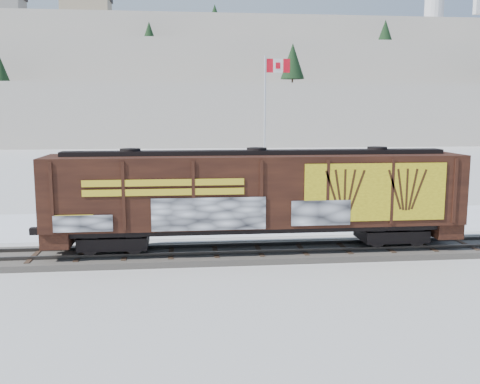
{
  "coord_description": "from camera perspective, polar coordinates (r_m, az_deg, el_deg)",
  "views": [
    {
      "loc": [
        -1.41,
        -23.78,
        6.53
      ],
      "look_at": [
        1.46,
        3.0,
        2.52
      ],
      "focal_mm": 40.0,
      "sensor_mm": 36.0,
      "label": 1
    }
  ],
  "objects": [
    {
      "name": "rail_track",
      "position": [
        24.66,
        -2.66,
        -6.55
      ],
      "size": [
        50.0,
        3.4,
        0.43
      ],
      "color": "#59544C",
      "rests_on": "ground"
    },
    {
      "name": "hillside",
      "position": [
        163.76,
        -5.76,
        11.17
      ],
      "size": [
        360.0,
        110.0,
        93.0
      ],
      "color": "white",
      "rests_on": "ground"
    },
    {
      "name": "flagpole",
      "position": [
        40.18,
        2.8,
        4.67
      ],
      "size": [
        2.3,
        0.9,
        10.65
      ],
      "color": "silver",
      "rests_on": "ground"
    },
    {
      "name": "car_dark",
      "position": [
        33.33,
        9.28,
        -1.61
      ],
      "size": [
        5.36,
        2.99,
        1.47
      ],
      "primitive_type": "imported",
      "rotation": [
        0.0,
        0.0,
        1.76
      ],
      "color": "#21242A",
      "rests_on": "parking_strip"
    },
    {
      "name": "car_silver",
      "position": [
        32.68,
        -9.91,
        -1.93
      ],
      "size": [
        4.28,
        2.86,
        1.35
      ],
      "primitive_type": "imported",
      "rotation": [
        0.0,
        0.0,
        1.92
      ],
      "color": "silver",
      "rests_on": "parking_strip"
    },
    {
      "name": "ground",
      "position": [
        24.7,
        -2.65,
        -6.88
      ],
      "size": [
        500.0,
        500.0,
        0.0
      ],
      "primitive_type": "plane",
      "color": "white",
      "rests_on": "ground"
    },
    {
      "name": "car_white",
      "position": [
        32.24,
        -9.44,
        -1.83
      ],
      "size": [
        5.16,
        3.54,
        1.61
      ],
      "primitive_type": "imported",
      "rotation": [
        0.0,
        0.0,
        1.99
      ],
      "color": "silver",
      "rests_on": "parking_strip"
    },
    {
      "name": "hopper_railcar",
      "position": [
        24.27,
        1.78,
        -0.13
      ],
      "size": [
        18.66,
        3.06,
        4.43
      ],
      "color": "black",
      "rests_on": "rail_track"
    },
    {
      "name": "parking_strip",
      "position": [
        31.98,
        -3.48,
        -3.31
      ],
      "size": [
        40.0,
        8.0,
        0.03
      ],
      "primitive_type": "cube",
      "color": "white",
      "rests_on": "ground"
    }
  ]
}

